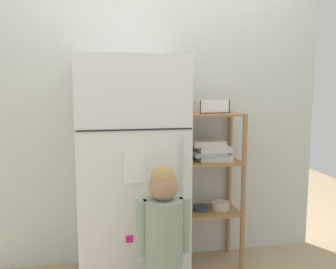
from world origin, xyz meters
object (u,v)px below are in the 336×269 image
at_px(refrigerator, 131,173).
at_px(child_standing, 163,231).
at_px(pantry_shelf_unit, 211,169).
at_px(fruit_bin, 210,107).

bearing_deg(refrigerator, child_standing, -77.10).
xyz_separation_m(refrigerator, pantry_shelf_unit, (0.64, 0.17, -0.04)).
bearing_deg(child_standing, fruit_bin, 56.37).
relative_size(refrigerator, pantry_shelf_unit, 1.34).
relative_size(refrigerator, fruit_bin, 7.00).
bearing_deg(child_standing, pantry_shelf_unit, 55.21).
bearing_deg(refrigerator, pantry_shelf_unit, 14.68).
height_order(refrigerator, child_standing, refrigerator).
distance_m(refrigerator, fruit_bin, 0.78).
distance_m(child_standing, pantry_shelf_unit, 0.91).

